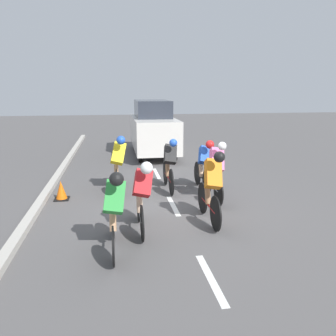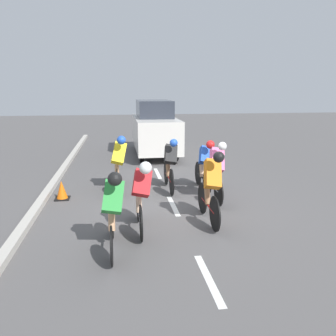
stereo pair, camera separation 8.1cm
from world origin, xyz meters
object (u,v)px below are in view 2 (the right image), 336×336
object	(u,v)px
cyclist_orange	(211,185)
cyclist_green	(113,209)
cyclist_red	(141,194)
cyclist_black	(170,164)
support_car	(155,128)
traffic_cone	(62,190)
cyclist_yellow	(118,162)
cyclist_blue	(205,164)
cyclist_pink	(216,170)

from	to	relation	value
cyclist_orange	cyclist_green	world-z (taller)	cyclist_orange
cyclist_red	cyclist_black	size ratio (longest dim) A/B	0.94
cyclist_green	support_car	distance (m)	8.84
cyclist_orange	support_car	xyz separation A→B (m)	(0.33, -7.67, 0.32)
cyclist_black	cyclist_orange	bearing A→B (deg)	101.65
support_car	traffic_cone	bearing A→B (deg)	61.68
traffic_cone	cyclist_green	bearing A→B (deg)	113.89
cyclist_yellow	cyclist_blue	bearing A→B (deg)	172.11
cyclist_pink	traffic_cone	bearing A→B (deg)	-9.94
cyclist_pink	cyclist_green	xyz separation A→B (m)	(2.51, 2.38, 0.00)
cyclist_pink	cyclist_blue	world-z (taller)	cyclist_pink
cyclist_orange	cyclist_green	size ratio (longest dim) A/B	1.02
cyclist_blue	cyclist_orange	bearing A→B (deg)	78.52
cyclist_black	cyclist_green	distance (m)	3.71
cyclist_red	cyclist_blue	xyz separation A→B (m)	(-1.93, -2.49, -0.02)
cyclist_black	cyclist_yellow	xyz separation A→B (m)	(1.40, -0.19, 0.06)
traffic_cone	cyclist_black	bearing A→B (deg)	-173.47
cyclist_orange	cyclist_green	distance (m)	2.24
traffic_cone	cyclist_orange	bearing A→B (deg)	148.55
cyclist_red	cyclist_green	xyz separation A→B (m)	(0.53, 0.77, 0.02)
cyclist_blue	cyclist_yellow	bearing A→B (deg)	-7.89
cyclist_red	cyclist_pink	world-z (taller)	cyclist_pink
cyclist_orange	cyclist_blue	bearing A→B (deg)	-101.48
support_car	cyclist_yellow	bearing A→B (deg)	72.95
cyclist_yellow	cyclist_green	world-z (taller)	cyclist_yellow
cyclist_pink	cyclist_yellow	size ratio (longest dim) A/B	0.96
cyclist_orange	cyclist_yellow	bearing A→B (deg)	-53.69
cyclist_red	cyclist_pink	bearing A→B (deg)	-140.72
support_car	traffic_cone	size ratio (longest dim) A/B	9.25
cyclist_green	cyclist_blue	size ratio (longest dim) A/B	1.01
cyclist_orange	cyclist_red	world-z (taller)	cyclist_orange
cyclist_pink	support_car	distance (m)	6.36
cyclist_orange	cyclist_green	xyz separation A→B (m)	(2.00, 1.00, -0.03)
cyclist_pink	support_car	xyz separation A→B (m)	(0.83, -6.30, 0.35)
cyclist_black	cyclist_green	bearing A→B (deg)	65.95
cyclist_red	support_car	distance (m)	8.00
cyclist_yellow	support_car	bearing A→B (deg)	-107.05
cyclist_orange	traffic_cone	size ratio (longest dim) A/B	3.47
cyclist_red	support_car	world-z (taller)	support_car
cyclist_black	cyclist_blue	bearing A→B (deg)	172.11
cyclist_yellow	traffic_cone	distance (m)	1.67
cyclist_yellow	cyclist_green	distance (m)	3.58
cyclist_blue	cyclist_green	bearing A→B (deg)	52.93
cyclist_orange	support_car	bearing A→B (deg)	-87.54
support_car	cyclist_orange	bearing A→B (deg)	92.46
cyclist_orange	cyclist_pink	distance (m)	1.47
cyclist_yellow	cyclist_blue	world-z (taller)	cyclist_yellow
cyclist_yellow	support_car	world-z (taller)	support_car
cyclist_green	support_car	world-z (taller)	support_car
cyclist_black	support_car	size ratio (longest dim) A/B	0.39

